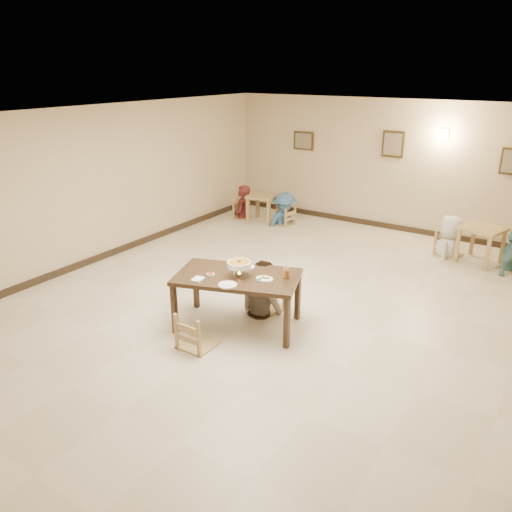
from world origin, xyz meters
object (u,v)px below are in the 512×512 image
Objects in this scene: main_table at (237,280)px; chair_near at (197,314)px; bg_chair_lr at (284,207)px; bg_diner_a at (242,185)px; curry_warmer at (239,264)px; bg_table_right at (482,234)px; bg_chair_rl at (451,232)px; chair_far at (266,279)px; drink_glass at (286,273)px; bg_diner_c at (453,216)px; bg_table_left at (263,200)px; bg_chair_ll at (242,202)px; bg_diner_b at (285,193)px; main_diner at (263,261)px.

main_table is 0.82m from chair_near.
bg_diner_a is (-1.19, -0.10, 0.40)m from bg_chair_lr.
chair_near is 2.59× the size of curry_warmer.
bg_chair_rl reaches higher than bg_table_right.
chair_far reaches higher than bg_chair_lr.
drink_glass is 0.10× the size of bg_diner_c.
curry_warmer is at bearing -104.34° from chair_near.
bg_table_left is 0.85× the size of bg_chair_lr.
bg_chair_ll is (-5.69, -0.04, -0.17)m from bg_table_right.
bg_diner_b is (-3.92, -0.02, 0.31)m from bg_chair_rl.
drink_glass is 5.88m from bg_chair_ll.
bg_chair_ll is 0.43m from bg_diner_a.
chair_far is 1.13× the size of bg_table_right.
bg_chair_lr is at bearing -118.84° from bg_diner_b.
bg_diner_b reaches higher than bg_chair_ll.
bg_diner_a is 1.06× the size of bg_diner_b.
bg_diner_a is 1.01× the size of bg_diner_c.
bg_chair_ll is (-3.25, 4.10, -0.43)m from main_diner.
bg_chair_rl is 0.59× the size of bg_diner_c.
main_table is at bearing 32.53° from bg_chair_lr.
bg_table_right is 0.60m from bg_chair_rl.
bg_chair_lr is at bearing -72.32° from chair_near.
bg_diner_c is at bearing -110.85° from chair_near.
main_table is at bearing 162.37° from curry_warmer.
chair_far is (0.05, 0.71, -0.23)m from main_table.
bg_diner_b is at bearing -103.66° from bg_chair_ll.
main_table is at bearing 172.24° from bg_chair_rl.
bg_table_left is at bearing 99.55° from main_table.
chair_near is at bearing -15.75° from bg_diner_c.
main_table is 1.98× the size of chair_near.
bg_chair_lr is at bearing 93.59° from main_table.
curry_warmer reaches higher than bg_chair_lr.
bg_table_left is 5.10m from bg_table_right.
main_diner is at bearing -19.46° from bg_diner_c.
bg_chair_lr is at bearing -103.66° from bg_chair_ll.
curry_warmer reaches higher than main_table.
bg_diner_a is at bearing -179.64° from bg_table_right.
bg_diner_c is at bearing -92.84° from main_diner.
main_table is at bearing -164.22° from bg_chair_ll.
bg_chair_rl is (1.90, 4.83, -0.25)m from main_table.
chair_near is 1.17× the size of bg_chair_ll.
chair_near is at bearing 28.39° from bg_chair_lr.
main_table reaches higher than bg_table_left.
chair_far reaches higher than drink_glass.
bg_diner_a reaches higher than bg_diner_c.
main_diner is 5.24m from bg_diner_a.
drink_glass is at bearing -133.32° from bg_diner_b.
chair_near is 5.90m from bg_chair_lr.
drink_glass is (0.65, 0.30, 0.16)m from main_table.
curry_warmer is at bearing -163.93° from bg_chair_ll.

